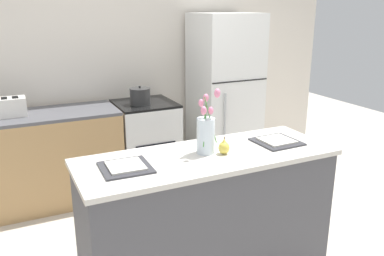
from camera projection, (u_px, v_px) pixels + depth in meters
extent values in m
cube|color=silver|center=(122.00, 56.00, 4.38)|extent=(5.20, 0.08, 2.70)
cube|color=#4C4C51|center=(207.00, 215.00, 2.92)|extent=(1.76, 0.62, 0.87)
cube|color=beige|center=(208.00, 157.00, 2.79)|extent=(1.80, 0.66, 0.03)
cube|color=tan|center=(31.00, 163.00, 3.86)|extent=(1.68, 0.60, 0.88)
cube|color=#515156|center=(25.00, 117.00, 3.73)|extent=(1.68, 0.60, 0.03)
cube|color=silver|center=(146.00, 145.00, 4.34)|extent=(0.60, 0.60, 0.89)
cube|color=black|center=(145.00, 104.00, 4.20)|extent=(0.60, 0.60, 0.02)
cube|color=black|center=(156.00, 157.00, 4.08)|extent=(0.42, 0.01, 0.29)
cube|color=white|center=(224.00, 95.00, 4.59)|extent=(0.68, 0.64, 1.80)
cube|color=black|center=(240.00, 81.00, 4.25)|extent=(0.67, 0.01, 0.01)
cylinder|color=#B2B5B7|center=(225.00, 130.00, 4.31)|extent=(0.02, 0.02, 0.78)
cylinder|color=silver|center=(206.00, 136.00, 2.77)|extent=(0.12, 0.12, 0.25)
cylinder|color=#4C9342|center=(211.00, 120.00, 2.75)|extent=(0.10, 0.02, 0.33)
ellipsoid|color=pink|center=(217.00, 93.00, 2.71)|extent=(0.04, 0.04, 0.06)
cylinder|color=#4C9342|center=(206.00, 123.00, 2.76)|extent=(0.02, 0.04, 0.30)
ellipsoid|color=pink|center=(206.00, 98.00, 2.73)|extent=(0.04, 0.04, 0.06)
cylinder|color=#4C9342|center=(203.00, 125.00, 2.75)|extent=(0.04, 0.02, 0.28)
ellipsoid|color=pink|center=(201.00, 103.00, 2.70)|extent=(0.03, 0.03, 0.05)
cylinder|color=#4C9342|center=(205.00, 129.00, 2.72)|extent=(0.05, 0.06, 0.24)
ellipsoid|color=pink|center=(204.00, 111.00, 2.65)|extent=(0.04, 0.04, 0.06)
cylinder|color=#4C9342|center=(207.00, 129.00, 2.75)|extent=(0.03, 0.06, 0.23)
ellipsoid|color=pink|center=(211.00, 111.00, 2.69)|extent=(0.04, 0.04, 0.05)
ellipsoid|color=#E5CC4C|center=(224.00, 148.00, 2.78)|extent=(0.08, 0.08, 0.09)
cone|color=#E5CC4C|center=(224.00, 141.00, 2.76)|extent=(0.04, 0.04, 0.03)
cylinder|color=brown|center=(224.00, 138.00, 2.75)|extent=(0.01, 0.01, 0.02)
cube|color=#333338|center=(126.00, 168.00, 2.54)|extent=(0.32, 0.32, 0.01)
cube|color=silver|center=(126.00, 166.00, 2.54)|extent=(0.23, 0.23, 0.01)
cube|color=#333338|center=(277.00, 142.00, 3.02)|extent=(0.32, 0.32, 0.01)
cube|color=silver|center=(277.00, 140.00, 3.01)|extent=(0.23, 0.23, 0.01)
cube|color=silver|center=(11.00, 107.00, 3.66)|extent=(0.26, 0.18, 0.17)
cube|color=black|center=(4.00, 98.00, 3.62)|extent=(0.05, 0.11, 0.01)
cube|color=black|center=(15.00, 97.00, 3.66)|extent=(0.05, 0.11, 0.01)
cylinder|color=#2D2D2D|center=(140.00, 97.00, 4.10)|extent=(0.20, 0.20, 0.15)
cylinder|color=#2D2D2D|center=(140.00, 89.00, 4.07)|extent=(0.21, 0.21, 0.01)
sphere|color=black|center=(140.00, 87.00, 4.07)|extent=(0.02, 0.02, 0.02)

